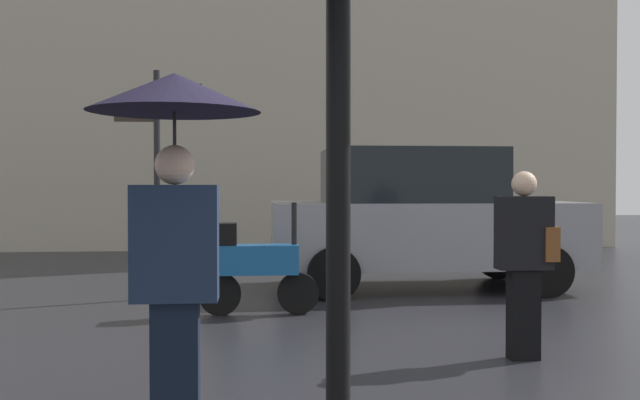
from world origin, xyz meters
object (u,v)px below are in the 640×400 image
Objects in this scene: parked_scooter at (255,265)px; parked_car_left at (420,218)px; pedestrian_with_bag at (526,253)px; pedestrian_with_umbrella at (175,159)px; street_signpost at (157,160)px.

parked_scooter is 2.92m from parked_car_left.
pedestrian_with_bag is 0.37× the size of parked_car_left.
parked_car_left is (0.07, 3.98, 0.11)m from pedestrian_with_bag.
parked_scooter is 0.31× the size of parked_car_left.
pedestrian_with_umbrella is 3.19m from pedestrian_with_bag.
pedestrian_with_umbrella is at bearing -114.55° from parked_car_left.
pedestrian_with_bag is 0.54× the size of street_signpost.
parked_car_left is (2.70, 5.63, -0.59)m from pedestrian_with_umbrella.
pedestrian_with_umbrella is 0.71× the size of street_signpost.
street_signpost is at bearing 126.30° from parked_scooter.
parked_car_left is at bearing -67.01° from pedestrian_with_bag.
pedestrian_with_bag is 3.12m from parked_scooter.
street_signpost is at bearing 102.47° from pedestrian_with_umbrella.
parked_car_left is 3.61m from street_signpost.
street_signpost is (-3.48, -0.58, 0.76)m from parked_car_left.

